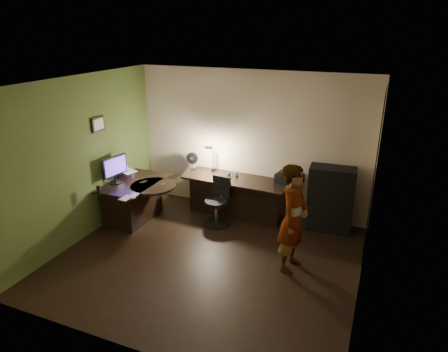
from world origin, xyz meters
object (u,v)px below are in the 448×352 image
at_px(monitor, 115,173).
at_px(office_chair, 216,202).
at_px(desk_left, 136,201).
at_px(person, 293,218).
at_px(desk_right, 236,197).
at_px(cabinet, 330,199).

relative_size(monitor, office_chair, 0.63).
height_order(desk_left, person, person).
bearing_deg(person, office_chair, 69.90).
bearing_deg(person, monitor, 93.10).
relative_size(desk_right, cabinet, 1.70).
distance_m(cabinet, person, 1.50).
bearing_deg(desk_left, person, -8.67).
relative_size(desk_left, person, 0.80).
relative_size(desk_left, cabinet, 1.12).
bearing_deg(office_chair, desk_right, 77.45).
bearing_deg(monitor, office_chair, 26.65).
height_order(desk_left, office_chair, office_chair).
distance_m(monitor, office_chair, 1.89).
bearing_deg(office_chair, monitor, -153.50).
xyz_separation_m(desk_right, cabinet, (1.73, 0.10, 0.21)).
distance_m(monitor, person, 3.34).
bearing_deg(cabinet, office_chair, -166.86).
bearing_deg(cabinet, desk_right, 179.29).
xyz_separation_m(desk_right, person, (1.40, -1.35, 0.44)).
height_order(office_chair, person, person).
bearing_deg(monitor, desk_right, 37.40).
height_order(desk_right, person, person).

